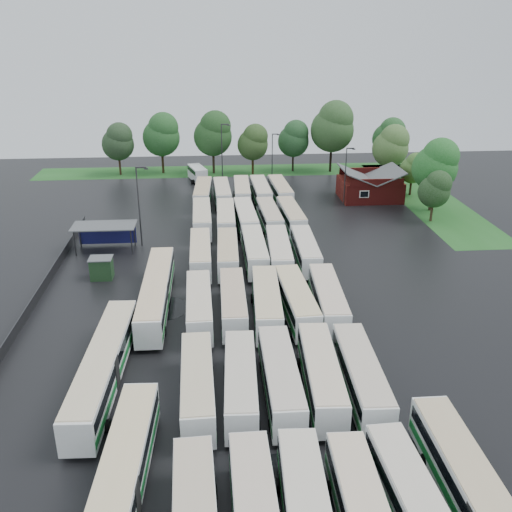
{
  "coord_description": "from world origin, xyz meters",
  "views": [
    {
      "loc": [
        -2.93,
        -50.16,
        27.89
      ],
      "look_at": [
        2.0,
        12.0,
        2.5
      ],
      "focal_mm": 40.0,
      "sensor_mm": 36.0,
      "label": 1
    }
  ],
  "objects": [
    {
      "name": "ground",
      "position": [
        0.0,
        0.0,
        0.0
      ],
      "size": [
        160.0,
        160.0,
        0.0
      ],
      "primitive_type": "plane",
      "color": "black",
      "rests_on": "ground"
    },
    {
      "name": "brick_building",
      "position": [
        24.0,
        42.77,
        1.87
      ],
      "size": [
        10.07,
        8.6,
        5.39
      ],
      "color": "maroon",
      "rests_on": "ground"
    },
    {
      "name": "wash_shed",
      "position": [
        -17.2,
        22.02,
        2.99
      ],
      "size": [
        8.2,
        4.2,
        3.58
      ],
      "color": "#2D2D30",
      "rests_on": "ground"
    },
    {
      "name": "utility_hut",
      "position": [
        -16.2,
        12.6,
        1.32
      ],
      "size": [
        2.7,
        2.2,
        2.62
      ],
      "color": "#18371A",
      "rests_on": "ground"
    },
    {
      "name": "grass_strip_north",
      "position": [
        2.0,
        64.8,
        0.01
      ],
      "size": [
        80.0,
        10.0,
        0.01
      ],
      "primitive_type": "cube",
      "color": "#205D1F",
      "rests_on": "ground"
    },
    {
      "name": "grass_strip_east",
      "position": [
        34.0,
        42.8,
        0.01
      ],
      "size": [
        10.0,
        50.0,
        0.01
      ],
      "primitive_type": "cube",
      "color": "#205D1F",
      "rests_on": "ground"
    },
    {
      "name": "west_fence",
      "position": [
        -22.2,
        8.0,
        0.6
      ],
      "size": [
        0.1,
        50.0,
        1.2
      ],
      "primitive_type": "cube",
      "color": "#2D2D30",
      "rests_on": "ground"
    },
    {
      "name": "bus_r0c4",
      "position": [
        8.31,
        -25.68,
        1.79
      ],
      "size": [
        3.0,
        11.78,
        3.25
      ],
      "rotation": [
        0.0,
        0.0,
        0.05
      ],
      "color": "white",
      "rests_on": "ground"
    },
    {
      "name": "bus_r1c0",
      "position": [
        -4.54,
        -12.57,
        1.8
      ],
      "size": [
        2.83,
        11.85,
        3.28
      ],
      "rotation": [
        0.0,
        0.0,
        0.03
      ],
      "color": "white",
      "rests_on": "ground"
    },
    {
      "name": "bus_r1c1",
      "position": [
        -1.16,
        -12.43,
        1.78
      ],
      "size": [
        2.92,
        11.73,
        3.24
      ],
      "rotation": [
        0.0,
        0.0,
        -0.04
      ],
      "color": "white",
      "rests_on": "ground"
    },
    {
      "name": "bus_r1c2",
      "position": [
        2.02,
        -12.3,
        1.85
      ],
      "size": [
        2.59,
        12.1,
        3.37
      ],
      "rotation": [
        0.0,
        0.0,
        0.0
      ],
      "color": "white",
      "rests_on": "ground"
    },
    {
      "name": "bus_r1c3",
      "position": [
        5.33,
        -12.09,
        1.86
      ],
      "size": [
        3.17,
        12.28,
        3.39
      ],
      "rotation": [
        0.0,
        0.0,
        -0.05
      ],
      "color": "white",
      "rests_on": "ground"
    },
    {
      "name": "bus_r1c4",
      "position": [
        8.48,
        -12.47,
        1.87
      ],
      "size": [
        2.98,
        12.29,
        3.4
      ],
      "rotation": [
        0.0,
        0.0,
        -0.03
      ],
      "color": "white",
      "rests_on": "ground"
    },
    {
      "name": "bus_r2c0",
      "position": [
        -4.58,
        0.95,
        1.79
      ],
      "size": [
        2.78,
        11.75,
        3.26
      ],
      "rotation": [
        0.0,
        0.0,
        0.03
      ],
      "color": "white",
      "rests_on": "ground"
    },
    {
      "name": "bus_r2c1",
      "position": [
        -1.17,
        1.38,
        1.79
      ],
      "size": [
        2.55,
        11.7,
        3.25
      ],
      "rotation": [
        0.0,
        0.0,
        -0.01
      ],
      "color": "white",
      "rests_on": "ground"
    },
    {
      "name": "bus_r2c2",
      "position": [
        2.19,
        0.92,
        1.89
      ],
      "size": [
        3.18,
        12.46,
        3.44
      ],
      "rotation": [
        0.0,
        0.0,
        -0.05
      ],
      "color": "white",
      "rests_on": "ground"
    },
    {
      "name": "bus_r2c3",
      "position": [
        5.26,
        1.15,
        1.87
      ],
      "size": [
        3.2,
        12.31,
        3.39
      ],
      "rotation": [
        0.0,
        0.0,
        0.05
      ],
      "color": "white",
      "rests_on": "ground"
    },
    {
      "name": "bus_r2c4",
      "position": [
        8.51,
        1.15,
        1.87
      ],
      "size": [
        3.17,
        12.35,
        3.41
      ],
      "rotation": [
        0.0,
        0.0,
        -0.05
      ],
      "color": "white",
      "rests_on": "ground"
    },
    {
      "name": "bus_r3c0",
      "position": [
        -4.59,
        14.83,
        1.8
      ],
      "size": [
        2.66,
        11.78,
        3.27
      ],
      "rotation": [
        0.0,
        0.0,
        0.01
      ],
      "color": "white",
      "rests_on": "ground"
    },
    {
      "name": "bus_r3c1",
      "position": [
        -1.27,
        14.76,
        1.79
      ],
      "size": [
        2.73,
        11.73,
        3.25
      ],
      "rotation": [
        0.0,
        0.0,
        -0.02
      ],
      "color": "white",
      "rests_on": "ground"
    },
    {
      "name": "bus_r3c2",
      "position": [
        2.08,
        15.14,
        1.85
      ],
      "size": [
        2.66,
        12.1,
        3.36
      ],
      "rotation": [
        0.0,
        0.0,
        0.01
      ],
      "color": "white",
      "rests_on": "ground"
    },
    {
      "name": "bus_r3c3",
      "position": [
        5.03,
        14.5,
        1.89
      ],
      "size": [
        3.14,
        12.42,
        3.43
      ],
      "rotation": [
        0.0,
        0.0,
        -0.04
      ],
      "color": "white",
      "rests_on": "ground"
    },
    {
      "name": "bus_r3c4",
      "position": [
        8.42,
        14.98,
        1.79
      ],
      "size": [
        2.75,
        11.76,
        3.26
      ],
      "rotation": [
        0.0,
        0.0,
        -0.02
      ],
      "color": "white",
      "rests_on": "ground"
    },
    {
      "name": "bus_r4c0",
      "position": [
        -4.53,
        28.44,
        1.86
      ],
      "size": [
        2.81,
        12.19,
        3.38
      ],
      "rotation": [
        0.0,
        0.0,
        0.02
      ],
      "color": "white",
      "rests_on": "ground"
    },
    {
      "name": "bus_r4c1",
      "position": [
        -1.09,
        28.16,
        1.82
      ],
      "size": [
        2.72,
        11.94,
        3.31
      ],
      "rotation": [
        0.0,
        0.0,
        -0.02
      ],
      "color": "white",
      "rests_on": "ground"
    },
    {
      "name": "bus_r4c2",
      "position": [
        1.8,
        28.1,
        1.87
      ],
      "size": [
        3.02,
        12.27,
        3.39
      ],
      "rotation": [
        0.0,
        0.0,
        0.04
      ],
      "color": "white",
      "rests_on": "ground"
    },
    {
      "name": "bus_r4c3",
      "position": [
        5.28,
        28.56,
        1.8
      ],
      "size": [
        2.98,
        11.83,
        3.27
      ],
      "rotation": [
        0.0,
        0.0,
        0.04
      ],
      "color": "white",
      "rests_on": "ground"
    },
    {
      "name": "bus_r4c4",
      "position": [
        8.48,
        28.61,
        1.81
      ],
      "size": [
        3.04,
        11.95,
        3.3
      ],
      "rotation": [
        0.0,
        0.0,
        0.05
      ],
      "color": "white",
      "rests_on": "ground"
    },
    {
      "name": "bus_r5c0",
      "position": [
        -4.5,
        41.76,
        1.83
      ],
      "size": [
        3.08,
        12.06,
        3.33
      ],
      "rotation": [
        0.0,
        0.0,
        -0.05
      ],
      "color": "white",
      "rests_on": "ground"
    },
    {
      "name": "bus_r5c1",
      "position": [
        -1.29,
        41.72,
        1.79
      ],
      "size": [
        2.83,
        11.74,
        3.25
      ],
      "rotation": [
        0.0,
        0.0,
        0.03
      ],
      "color": "white",
      "rests_on": "ground"
    },
    {
      "name": "bus_r5c2",
      "position": [
        2.03,
        42.2,
        1.83
      ],
      "size": [
        2.84,
        12.02,
        3.33
      ],
      "rotation": [
        0.0,
        0.0,
        -0.03
      ],
      "color": "white",
      "rests_on": "ground"
    },
    {
      "name": "bus_r5c3",
      "position": [
        5.18,
        41.98,
        1.85
      ],
      "size": [
        2.87,
        12.12,
        3.36
      ],
      "rotation": [
        0.0,
        0.0,
        0.03
      ],
      "color": "white",
      "rests_on": "ground"
    },
    {
      "name": "bus_r5c4",
      "position": [
        8.49,
        42.16,
        1.83
      ],
      "size": [
        3.11,
        12.06,
        3.33
      ],
      "rotation": [
        0.0,
        0.0,
        0.05
      ],
      "color": "white",
      "rests_on": "ground"
    },
    {
      "name": "artic_bus_west_a",
      "position": [
        -9.07,
        -22.99,
        1.85
      ],
      "size": [
        3.38,
        18.04,
        3.33
      ],
      "rotation": [
        0.0,
        0.0,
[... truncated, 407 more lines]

